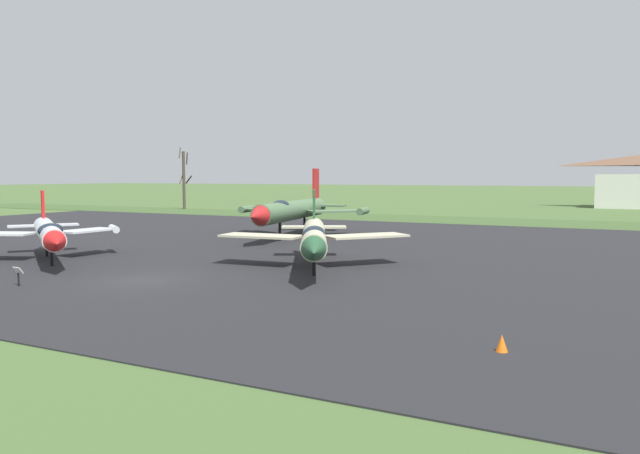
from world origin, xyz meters
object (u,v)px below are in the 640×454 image
jet_fighter_front_right (48,232)px  info_placard_front_right (18,274)px  jet_fighter_front_left (292,210)px  traffic_cone (502,344)px  jet_fighter_rear_left (314,236)px

jet_fighter_front_right → info_placard_front_right: (5.75, -6.39, -1.20)m
jet_fighter_front_left → traffic_cone: 34.06m
jet_fighter_front_left → traffic_cone: (21.76, -26.12, -2.08)m
traffic_cone → jet_fighter_front_left: bearing=129.8°
jet_fighter_front_right → jet_fighter_rear_left: 16.36m
jet_fighter_front_right → traffic_cone: jet_fighter_front_right is taller
traffic_cone → jet_fighter_rear_left: bearing=136.8°
jet_fighter_rear_left → traffic_cone: size_ratio=22.85×
jet_fighter_front_right → info_placard_front_right: jet_fighter_front_right is taller
jet_fighter_rear_left → jet_fighter_front_right: bearing=-164.7°
jet_fighter_front_left → jet_fighter_front_right: (-6.11, -19.07, -0.55)m
info_placard_front_right → traffic_cone: 22.13m
jet_fighter_front_left → info_placard_front_right: size_ratio=17.24×
jet_fighter_front_left → jet_fighter_front_right: bearing=-107.8°
jet_fighter_front_left → info_placard_front_right: (-0.36, -25.45, -1.75)m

